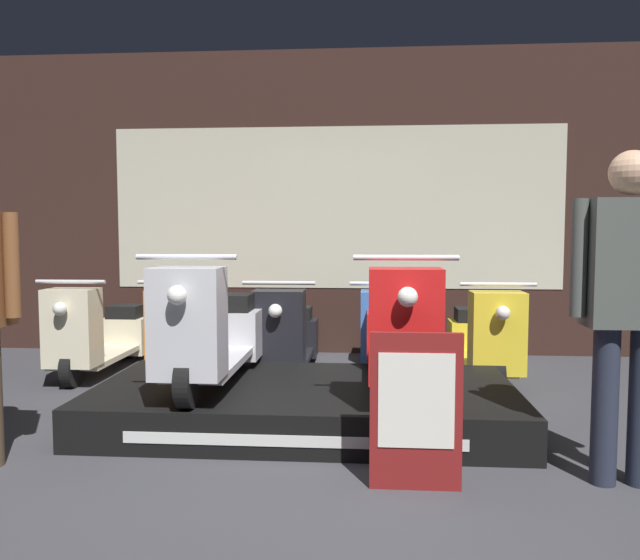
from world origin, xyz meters
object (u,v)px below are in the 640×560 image
scooter_display_left (211,333)px  price_sign_board (416,411)px  scooter_display_right (400,335)px  scooter_backrow_0 (100,335)px  scooter_backrow_3 (385,338)px  scooter_backrow_4 (484,339)px  person_right_browsing (628,292)px  scooter_backrow_2 (288,337)px  scooter_backrow_1 (193,336)px

scooter_display_left → price_sign_board: scooter_display_left is taller
scooter_display_right → scooter_backrow_0: scooter_display_right is taller
scooter_backrow_3 → scooter_backrow_4: (0.87, 0.00, 0.00)m
person_right_browsing → scooter_backrow_2: bearing=131.3°
scooter_backrow_4 → price_sign_board: scooter_backrow_4 is taller
scooter_display_right → scooter_backrow_2: 1.74m
scooter_display_right → scooter_backrow_1: 2.32m
scooter_backrow_2 → scooter_backrow_3: size_ratio=1.00×
scooter_backrow_1 → scooter_backrow_4: 2.61m
scooter_backrow_1 → price_sign_board: bearing=-53.2°
scooter_display_right → scooter_backrow_4: size_ratio=1.00×
scooter_display_right → price_sign_board: (0.03, -1.00, -0.21)m
scooter_backrow_0 → person_right_browsing: bearing=-31.4°
scooter_display_left → scooter_backrow_4: scooter_display_left is taller
scooter_backrow_2 → scooter_backrow_3: (0.87, 0.00, 0.00)m
scooter_backrow_4 → person_right_browsing: person_right_browsing is taller
scooter_backrow_3 → scooter_display_left: bearing=-129.8°
scooter_backrow_2 → person_right_browsing: size_ratio=0.95×
scooter_backrow_0 → scooter_backrow_2: bearing=0.0°
scooter_display_right → person_right_browsing: (1.09, -0.85, 0.38)m
scooter_display_right → scooter_backrow_2: (-0.93, 1.44, -0.26)m
scooter_backrow_2 → price_sign_board: 2.62m
scooter_backrow_4 → scooter_display_left: bearing=-145.1°
scooter_backrow_3 → person_right_browsing: person_right_browsing is taller
scooter_backrow_1 → scooter_display_right: bearing=-38.7°
scooter_backrow_0 → scooter_backrow_3: 2.61m
scooter_display_right → scooter_backrow_2: size_ratio=1.00×
scooter_display_left → scooter_backrow_1: 1.56m
scooter_backrow_0 → scooter_backrow_4: same height
scooter_display_left → person_right_browsing: size_ratio=0.95×
scooter_backrow_2 → price_sign_board: size_ratio=2.02×
scooter_display_right → price_sign_board: scooter_display_right is taller
scooter_backrow_4 → person_right_browsing: 2.40m
price_sign_board → scooter_display_left: bearing=142.2°
scooter_display_right → scooter_backrow_2: scooter_display_right is taller
scooter_backrow_0 → person_right_browsing: 4.45m
scooter_backrow_4 → scooter_backrow_1: bearing=180.0°
scooter_backrow_0 → scooter_backrow_2: 1.74m
person_right_browsing → price_sign_board: bearing=-172.2°
scooter_backrow_1 → scooter_backrow_4: same height
scooter_display_right → scooter_backrow_3: scooter_display_right is taller
scooter_display_left → scooter_backrow_3: 1.89m
scooter_display_left → scooter_backrow_2: scooter_display_left is taller
scooter_display_right → scooter_backrow_0: 3.04m
scooter_display_right → scooter_backrow_4: (0.81, 1.44, -0.26)m
scooter_backrow_1 → scooter_backrow_3: (1.74, 0.00, 0.00)m
scooter_backrow_1 → scooter_backrow_3: size_ratio=1.00×
scooter_backrow_4 → scooter_backrow_3: bearing=180.0°
scooter_backrow_2 → scooter_backrow_0: bearing=180.0°
scooter_backrow_2 → scooter_display_left: bearing=-102.9°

